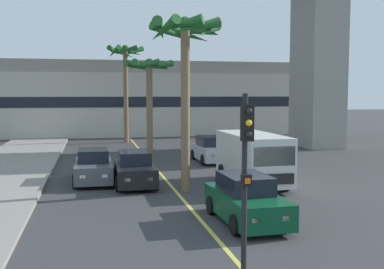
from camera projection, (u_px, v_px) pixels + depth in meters
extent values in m
cube|color=#DBCC4C|center=(155.00, 168.00, 26.78)|extent=(0.14, 56.00, 0.01)
cube|color=gray|center=(318.00, 40.00, 36.82)|extent=(2.80, 4.40, 16.64)
cube|color=beige|center=(126.00, 104.00, 48.61)|extent=(36.79, 8.00, 6.16)
cube|color=#9C998D|center=(126.00, 68.00, 48.29)|extent=(36.06, 7.20, 1.20)
cube|color=black|center=(129.00, 102.00, 44.66)|extent=(33.11, 0.04, 1.00)
cube|color=#B7BABF|center=(211.00, 152.00, 29.09)|extent=(1.78, 4.13, 0.80)
cube|color=black|center=(210.00, 141.00, 29.18)|extent=(1.44, 2.08, 0.60)
cube|color=#F2EDCC|center=(228.00, 155.00, 27.25)|extent=(0.24, 0.08, 0.14)
cube|color=#F2EDCC|center=(212.00, 156.00, 27.03)|extent=(0.24, 0.08, 0.14)
cylinder|color=black|center=(230.00, 159.00, 28.07)|extent=(0.23, 0.64, 0.64)
cylinder|color=black|center=(203.00, 160.00, 27.70)|extent=(0.23, 0.64, 0.64)
cylinder|color=black|center=(218.00, 154.00, 30.53)|extent=(0.23, 0.64, 0.64)
cylinder|color=black|center=(193.00, 154.00, 30.16)|extent=(0.23, 0.64, 0.64)
cube|color=#0C4728|center=(246.00, 205.00, 15.38)|extent=(1.84, 4.15, 0.80)
cube|color=black|center=(245.00, 183.00, 15.47)|extent=(1.46, 2.10, 0.60)
cube|color=#F2EDCC|center=(286.00, 218.00, 13.55)|extent=(0.24, 0.09, 0.14)
cube|color=#F2EDCC|center=(256.00, 220.00, 13.32)|extent=(0.24, 0.09, 0.14)
cylinder|color=black|center=(286.00, 221.00, 14.37)|extent=(0.24, 0.65, 0.64)
cylinder|color=black|center=(236.00, 225.00, 13.98)|extent=(0.24, 0.65, 0.64)
cylinder|color=black|center=(255.00, 203.00, 16.83)|extent=(0.24, 0.65, 0.64)
cylinder|color=black|center=(211.00, 205.00, 16.44)|extent=(0.24, 0.65, 0.64)
cube|color=black|center=(135.00, 173.00, 21.61)|extent=(1.74, 4.12, 0.80)
cube|color=black|center=(134.00, 158.00, 21.70)|extent=(1.41, 2.06, 0.60)
cube|color=#F2EDCC|center=(150.00, 179.00, 19.74)|extent=(0.24, 0.08, 0.14)
cube|color=#F2EDCC|center=(127.00, 180.00, 19.55)|extent=(0.24, 0.08, 0.14)
cylinder|color=black|center=(156.00, 183.00, 20.55)|extent=(0.23, 0.64, 0.64)
cylinder|color=black|center=(118.00, 184.00, 20.23)|extent=(0.23, 0.64, 0.64)
cylinder|color=black|center=(149.00, 173.00, 23.03)|extent=(0.23, 0.64, 0.64)
cylinder|color=black|center=(116.00, 174.00, 22.71)|extent=(0.23, 0.64, 0.64)
cube|color=#4C5156|center=(93.00, 170.00, 22.36)|extent=(1.71, 4.10, 0.80)
cube|color=black|center=(93.00, 155.00, 22.45)|extent=(1.40, 2.05, 0.60)
cube|color=#F2EDCC|center=(105.00, 176.00, 20.49)|extent=(0.24, 0.08, 0.14)
cube|color=#F2EDCC|center=(83.00, 177.00, 20.30)|extent=(0.24, 0.08, 0.14)
cylinder|color=black|center=(112.00, 180.00, 21.31)|extent=(0.22, 0.64, 0.64)
cylinder|color=black|center=(75.00, 181.00, 20.98)|extent=(0.22, 0.64, 0.64)
cylinder|color=black|center=(110.00, 171.00, 23.79)|extent=(0.22, 0.64, 0.64)
cylinder|color=black|center=(77.00, 172.00, 23.46)|extent=(0.22, 0.64, 0.64)
cube|color=silver|center=(252.00, 157.00, 21.63)|extent=(2.06, 5.22, 2.10)
cube|color=black|center=(274.00, 156.00, 19.11)|extent=(1.80, 0.10, 0.80)
cube|color=black|center=(274.00, 179.00, 19.14)|extent=(1.70, 0.08, 0.44)
cylinder|color=black|center=(285.00, 182.00, 20.40)|extent=(0.27, 0.76, 0.76)
cylinder|color=black|center=(244.00, 184.00, 19.99)|extent=(0.27, 0.76, 0.76)
cylinder|color=black|center=(260.00, 171.00, 23.44)|extent=(0.27, 0.76, 0.76)
cylinder|color=black|center=(223.00, 172.00, 23.02)|extent=(0.27, 0.76, 0.76)
cylinder|color=black|center=(244.00, 193.00, 9.96)|extent=(0.12, 0.12, 4.20)
cube|color=black|center=(247.00, 123.00, 9.69)|extent=(0.24, 0.20, 0.76)
sphere|color=black|center=(249.00, 111.00, 9.57)|extent=(0.14, 0.14, 0.14)
sphere|color=yellow|center=(249.00, 123.00, 9.60)|extent=(0.14, 0.14, 0.14)
sphere|color=black|center=(249.00, 135.00, 9.62)|extent=(0.14, 0.14, 0.14)
cube|color=black|center=(246.00, 180.00, 9.82)|extent=(0.20, 0.16, 0.24)
cube|color=orange|center=(248.00, 181.00, 9.74)|extent=(0.12, 0.03, 0.12)
cylinder|color=brown|center=(185.00, 110.00, 20.10)|extent=(0.39, 0.39, 6.96)
sphere|color=#236028|center=(185.00, 24.00, 19.78)|extent=(0.60, 0.60, 0.60)
cone|color=#236028|center=(208.00, 31.00, 20.16)|extent=(0.72, 2.18, 0.93)
cone|color=#236028|center=(201.00, 32.00, 20.61)|extent=(1.67, 1.95, 0.88)
cone|color=#236028|center=(187.00, 35.00, 20.85)|extent=(2.17, 0.96, 1.04)
cone|color=#236028|center=(172.00, 33.00, 20.66)|extent=(2.13, 1.26, 0.97)
cone|color=#236028|center=(160.00, 30.00, 19.87)|extent=(1.00, 2.18, 0.93)
cone|color=#236028|center=(164.00, 30.00, 19.23)|extent=(1.20, 2.14, 1.06)
cone|color=#236028|center=(178.00, 25.00, 18.80)|extent=(2.10, 1.37, 0.83)
cone|color=#236028|center=(197.00, 27.00, 18.87)|extent=(2.18, 0.97, 0.93)
cone|color=#236028|center=(208.00, 30.00, 19.40)|extent=(1.59, 1.99, 1.06)
cylinder|color=brown|center=(150.00, 112.00, 30.87)|extent=(0.41, 0.41, 6.01)
sphere|color=#236028|center=(149.00, 63.00, 30.60)|extent=(0.60, 0.60, 0.60)
cone|color=#236028|center=(165.00, 67.00, 30.85)|extent=(0.47, 2.14, 0.87)
cone|color=#236028|center=(155.00, 67.00, 31.62)|extent=(2.10, 1.36, 0.79)
cone|color=#236028|center=(139.00, 67.00, 31.32)|extent=(1.99, 1.60, 0.84)
cone|color=#236028|center=(133.00, 66.00, 30.37)|extent=(0.49, 2.14, 0.79)
cone|color=#236028|center=(143.00, 65.00, 29.61)|extent=(2.10, 1.36, 0.82)
cone|color=#236028|center=(160.00, 66.00, 29.87)|extent=(2.04, 1.50, 0.83)
cylinder|color=brown|center=(126.00, 97.00, 40.24)|extent=(0.39, 0.39, 7.85)
sphere|color=#236028|center=(125.00, 48.00, 39.89)|extent=(0.60, 0.60, 0.60)
cone|color=#236028|center=(138.00, 51.00, 40.05)|extent=(0.58, 2.13, 0.78)
cone|color=#236028|center=(131.00, 52.00, 40.88)|extent=(2.02, 1.48, 0.92)
cone|color=#236028|center=(123.00, 54.00, 40.89)|extent=(2.13, 0.70, 1.07)
cone|color=#236028|center=(114.00, 51.00, 40.14)|extent=(1.29, 2.09, 0.84)
cone|color=#236028|center=(114.00, 52.00, 39.36)|extent=(1.16, 2.11, 1.08)
cone|color=#236028|center=(125.00, 50.00, 38.89)|extent=(2.14, 0.63, 0.93)
cone|color=#236028|center=(133.00, 52.00, 39.25)|extent=(1.94, 1.61, 1.08)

